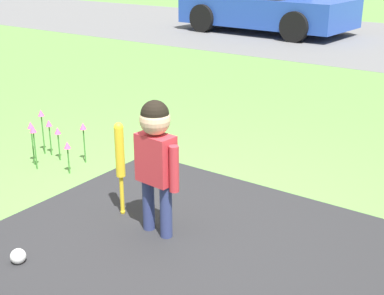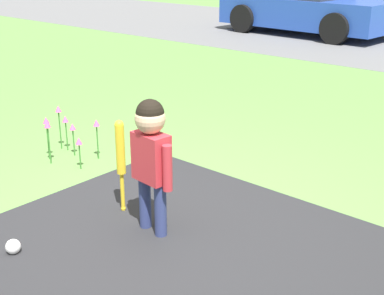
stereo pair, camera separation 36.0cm
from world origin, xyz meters
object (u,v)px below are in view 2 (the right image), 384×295
object	(u,v)px
child	(151,148)
parked_car	(307,7)
baseball_bat	(121,153)
sports_ball	(13,247)

from	to	relation	value
child	parked_car	distance (m)	9.52
baseball_bat	sports_ball	xyz separation A→B (m)	(-0.08, -0.85, -0.40)
sports_ball	parked_car	size ratio (longest dim) A/B	0.02
sports_ball	baseball_bat	bearing A→B (deg)	84.89
child	baseball_bat	xyz separation A→B (m)	(-0.38, 0.07, -0.15)
baseball_bat	parked_car	size ratio (longest dim) A/B	0.18
baseball_bat	child	bearing A→B (deg)	-10.05
child	sports_ball	distance (m)	1.07
baseball_bat	parked_car	bearing A→B (deg)	112.02
baseball_bat	parked_car	distance (m)	9.31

